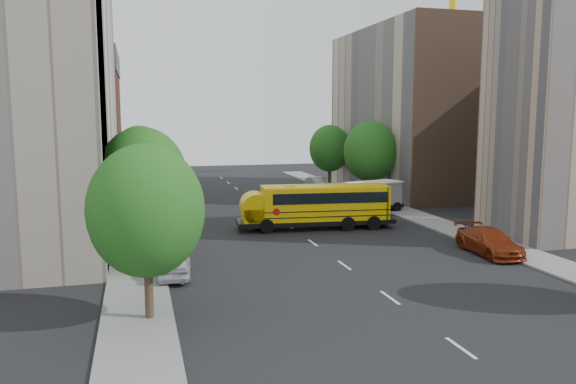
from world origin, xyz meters
name	(u,v)px	position (x,y,z in m)	size (l,w,h in m)	color
ground	(304,237)	(0.00, 0.00, 0.00)	(120.00, 120.00, 0.00)	black
sidewalk_left	(136,231)	(-11.50, 5.00, 0.06)	(3.00, 80.00, 0.12)	slate
sidewalk_right	(417,216)	(11.50, 5.00, 0.06)	(3.00, 80.00, 0.12)	slate
lane_markings	(271,213)	(0.00, 10.00, 0.01)	(0.15, 64.00, 0.01)	silver
building_left_cream	(36,95)	(-18.00, 6.00, 10.00)	(10.00, 26.00, 20.00)	beige
building_left_redbrick	(72,135)	(-18.00, 28.00, 6.50)	(10.00, 15.00, 13.00)	maroon
building_left_near	(4,116)	(-18.00, -4.50, 8.50)	(10.00, 7.00, 17.00)	#C1AC96
building_right_near	(571,116)	(18.00, -4.50, 8.50)	(10.00, 7.00, 17.00)	tan
building_right_far	(407,112)	(18.00, 20.00, 9.00)	(10.00, 22.00, 18.00)	#C1AC96
building_right_sidewall	(463,111)	(18.00, 9.00, 9.00)	(10.10, 0.30, 18.00)	brown
street_tree_0	(146,211)	(-11.00, -14.00, 4.64)	(4.80, 4.80, 7.41)	#38281C
street_tree_1	(143,178)	(-11.00, -4.00, 4.95)	(5.12, 5.12, 7.90)	#38281C
street_tree_2	(140,158)	(-11.00, 14.00, 4.83)	(4.99, 4.99, 7.71)	#38281C
street_tree_4	(370,151)	(11.00, 14.00, 5.08)	(5.25, 5.25, 8.10)	#38281C
street_tree_5	(330,148)	(11.00, 26.00, 4.70)	(4.86, 4.86, 7.51)	#38281C
school_bus	(314,204)	(1.59, 2.68, 1.88)	(12.16, 3.91, 3.37)	black
safari_truck	(369,197)	(8.43, 8.02, 1.46)	(6.82, 4.04, 2.76)	black
parked_car_0	(174,263)	(-9.56, -7.76, 0.74)	(1.74, 4.32, 1.47)	silver
parked_car_1	(162,204)	(-9.29, 13.05, 0.77)	(1.63, 4.67, 1.54)	silver
parked_car_2	(158,193)	(-9.27, 21.48, 0.67)	(2.23, 4.85, 1.35)	black
parked_car_3	(489,242)	(9.60, -7.82, 0.80)	(2.23, 5.48, 1.59)	maroon
parked_car_4	(344,191)	(9.47, 17.10, 0.77)	(1.82, 4.54, 1.55)	#384463
parked_car_5	(318,184)	(8.96, 24.23, 0.74)	(1.57, 4.51, 1.49)	gray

